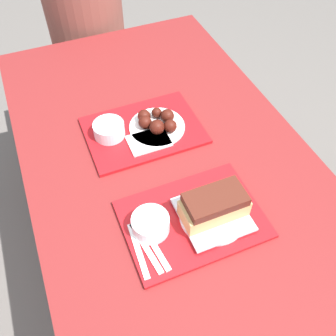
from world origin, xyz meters
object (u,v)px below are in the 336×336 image
(brisket_sandwich_plate, at_px, (214,208))
(bowl_coleslaw_near, at_px, (150,223))
(tray_near, at_px, (192,219))
(bowl_coleslaw_far, at_px, (109,129))
(wings_plate_far, at_px, (157,123))
(tray_far, at_px, (144,130))
(person_seated_across, at_px, (85,15))

(brisket_sandwich_plate, bearing_deg, bowl_coleslaw_near, 170.47)
(tray_near, relative_size, bowl_coleslaw_far, 3.75)
(bowl_coleslaw_far, height_order, wings_plate_far, wings_plate_far)
(bowl_coleslaw_far, distance_m, wings_plate_far, 0.17)
(bowl_coleslaw_near, height_order, brisket_sandwich_plate, brisket_sandwich_plate)
(tray_near, xyz_separation_m, bowl_coleslaw_far, (-0.12, 0.41, 0.03))
(tray_near, height_order, bowl_coleslaw_near, bowl_coleslaw_near)
(bowl_coleslaw_near, relative_size, wings_plate_far, 0.54)
(bowl_coleslaw_near, relative_size, bowl_coleslaw_far, 1.00)
(brisket_sandwich_plate, bearing_deg, wings_plate_far, 92.11)
(wings_plate_far, bearing_deg, bowl_coleslaw_far, 170.08)
(brisket_sandwich_plate, bearing_deg, tray_near, 162.37)
(tray_near, relative_size, wings_plate_far, 2.04)
(tray_near, xyz_separation_m, tray_far, (-0.01, 0.39, 0.00))
(tray_far, height_order, brisket_sandwich_plate, brisket_sandwich_plate)
(wings_plate_far, bearing_deg, person_seated_across, 92.13)
(person_seated_across, bearing_deg, tray_far, -90.84)
(tray_near, height_order, tray_far, same)
(person_seated_across, bearing_deg, wings_plate_far, -87.87)
(bowl_coleslaw_far, distance_m, person_seated_across, 0.88)
(tray_near, relative_size, brisket_sandwich_plate, 2.06)
(bowl_coleslaw_far, bearing_deg, bowl_coleslaw_near, -90.06)
(wings_plate_far, bearing_deg, tray_near, -96.00)
(bowl_coleslaw_near, bearing_deg, bowl_coleslaw_far, 89.94)
(bowl_coleslaw_far, bearing_deg, tray_near, -73.42)
(wings_plate_far, bearing_deg, brisket_sandwich_plate, -87.89)
(tray_near, distance_m, bowl_coleslaw_near, 0.13)
(person_seated_across, bearing_deg, tray_near, -90.30)
(bowl_coleslaw_far, bearing_deg, wings_plate_far, -9.92)
(tray_near, relative_size, bowl_coleslaw_near, 3.75)
(bowl_coleslaw_near, height_order, person_seated_across, person_seated_across)
(tray_far, distance_m, bowl_coleslaw_near, 0.40)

